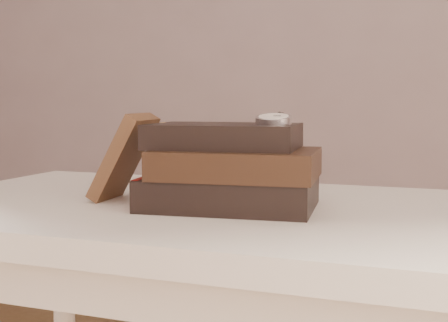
% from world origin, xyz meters
% --- Properties ---
extents(table, '(1.00, 0.60, 0.75)m').
position_xyz_m(table, '(0.00, 0.35, 0.66)').
color(table, silver).
rests_on(table, ground).
extents(book_stack, '(0.29, 0.21, 0.14)m').
position_xyz_m(book_stack, '(0.07, 0.32, 0.81)').
color(book_stack, black).
rests_on(book_stack, table).
extents(journal, '(0.10, 0.10, 0.15)m').
position_xyz_m(journal, '(-0.13, 0.33, 0.83)').
color(journal, '#3C2517').
rests_on(journal, table).
extents(pocket_watch, '(0.06, 0.16, 0.02)m').
position_xyz_m(pocket_watch, '(0.14, 0.32, 0.89)').
color(pocket_watch, silver).
rests_on(pocket_watch, book_stack).
extents(eyeglasses, '(0.13, 0.14, 0.05)m').
position_xyz_m(eyeglasses, '(-0.04, 0.41, 0.83)').
color(eyeglasses, silver).
rests_on(eyeglasses, book_stack).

